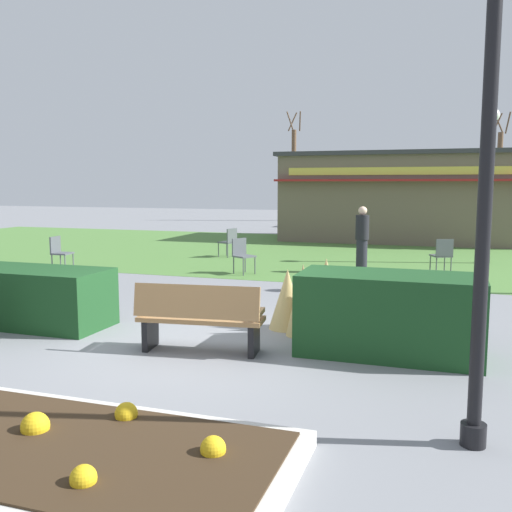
{
  "coord_description": "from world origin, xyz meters",
  "views": [
    {
      "loc": [
        3.35,
        -7.09,
        2.27
      ],
      "look_at": [
        0.1,
        2.65,
        0.96
      ],
      "focal_mm": 40.24,
      "sensor_mm": 36.0,
      "label": 1
    }
  ],
  "objects": [
    {
      "name": "lamppost_far",
      "position": [
        4.45,
        10.34,
        2.71
      ],
      "size": [
        0.36,
        0.36,
        4.32
      ],
      "color": "black",
      "rests_on": "ground_plane"
    },
    {
      "name": "hedge_right",
      "position": [
        2.68,
        0.52,
        0.54
      ],
      "size": [
        2.37,
        1.1,
        1.08
      ],
      "primitive_type": "cube",
      "color": "#19421E",
      "rests_on": "ground_plane"
    },
    {
      "name": "hedge_left",
      "position": [
        -2.86,
        0.33,
        0.46
      ],
      "size": [
        2.4,
        1.1,
        0.92
      ],
      "primitive_type": "cube",
      "color": "#19421E",
      "rests_on": "ground_plane"
    },
    {
      "name": "lawn_patch",
      "position": [
        0.0,
        11.46,
        0.0
      ],
      "size": [
        36.0,
        12.0,
        0.01
      ],
      "primitive_type": "cube",
      "color": "#4C7A38",
      "rests_on": "ground_plane"
    },
    {
      "name": "cafe_chair_center",
      "position": [
        -1.51,
        6.36,
        0.53
      ],
      "size": [
        0.6,
        0.6,
        0.89
      ],
      "color": "#4C5156",
      "rests_on": "ground_plane"
    },
    {
      "name": "parked_car_west_slot",
      "position": [
        -2.14,
        22.47,
        0.64
      ],
      "size": [
        4.25,
        2.15,
        1.2
      ],
      "color": "silver",
      "rests_on": "ground_plane"
    },
    {
      "name": "tree_center_bg",
      "position": [
        -5.51,
        26.66,
        2.88
      ],
      "size": [
        0.91,
        0.96,
        6.49
      ],
      "color": "brown",
      "rests_on": "ground_plane"
    },
    {
      "name": "cafe_chair_east",
      "position": [
        -6.22,
        5.36,
        0.53
      ],
      "size": [
        0.47,
        0.47,
        0.89
      ],
      "color": "#4C5156",
      "rests_on": "ground_plane"
    },
    {
      "name": "cafe_chair_west",
      "position": [
        3.28,
        7.9,
        0.53
      ],
      "size": [
        0.58,
        0.58,
        0.89
      ],
      "color": "#4C5156",
      "rests_on": "ground_plane"
    },
    {
      "name": "ornamental_grass_behind_center",
      "position": [
        1.03,
        1.41,
        0.47
      ],
      "size": [
        0.58,
        0.58,
        0.94
      ],
      "primitive_type": "cone",
      "color": "tan",
      "rests_on": "ground_plane"
    },
    {
      "name": "ornamental_grass_behind_left",
      "position": [
        1.65,
        1.38,
        0.57
      ],
      "size": [
        0.63,
        0.63,
        1.14
      ],
      "primitive_type": "cone",
      "color": "tan",
      "rests_on": "ground_plane"
    },
    {
      "name": "food_kiosk",
      "position": [
        1.6,
        16.23,
        1.74
      ],
      "size": [
        9.32,
        4.32,
        3.46
      ],
      "color": "#6B5B4C",
      "rests_on": "ground_plane"
    },
    {
      "name": "lamppost_near",
      "position": [
        3.64,
        -2.0,
        2.71
      ],
      "size": [
        0.36,
        0.36,
        4.32
      ],
      "color": "black",
      "rests_on": "ground_plane"
    },
    {
      "name": "tree_left_bg",
      "position": [
        5.91,
        26.81,
        2.66
      ],
      "size": [
        0.91,
        0.96,
        6.05
      ],
      "color": "brown",
      "rests_on": "ground_plane"
    },
    {
      "name": "ground_plane",
      "position": [
        0.0,
        0.0,
        0.0
      ],
      "size": [
        80.0,
        80.0,
        0.0
      ],
      "primitive_type": "plane",
      "color": "slate"
    },
    {
      "name": "cafe_chair_north",
      "position": [
        -2.99,
        9.3,
        0.53
      ],
      "size": [
        0.56,
        0.56,
        0.89
      ],
      "color": "#4C5156",
      "rests_on": "ground_plane"
    },
    {
      "name": "park_bench",
      "position": [
        0.26,
        -0.22,
        0.48
      ],
      "size": [
        1.75,
        0.73,
        0.95
      ],
      "color": "#9E7547",
      "rests_on": "ground_plane"
    },
    {
      "name": "flower_bed",
      "position": [
        0.15,
        -3.39,
        0.09
      ],
      "size": [
        4.34,
        1.92,
        0.33
      ],
      "color": "beige",
      "rests_on": "ground_plane"
    },
    {
      "name": "person_strolling",
      "position": [
        1.33,
        7.44,
        0.86
      ],
      "size": [
        0.34,
        0.34,
        1.69
      ],
      "rotation": [
        0.0,
        0.0,
        4.18
      ],
      "color": "#23232D",
      "rests_on": "ground_plane"
    },
    {
      "name": "ornamental_grass_behind_right",
      "position": [
        1.36,
        1.08,
        0.54
      ],
      "size": [
        0.5,
        0.5,
        1.08
      ],
      "primitive_type": "cone",
      "color": "tan",
      "rests_on": "ground_plane"
    }
  ]
}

